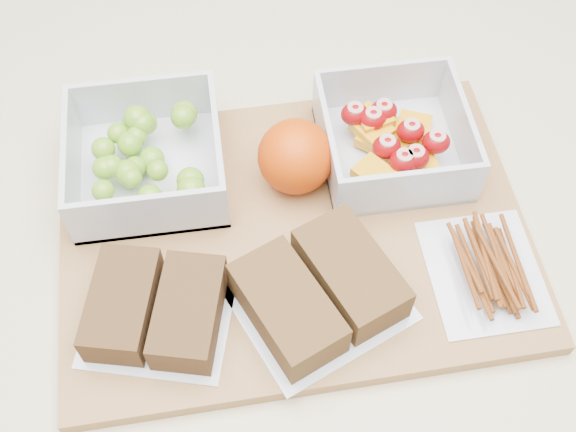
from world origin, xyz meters
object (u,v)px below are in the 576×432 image
Objects in this scene: pretzel_bag at (487,266)px; sandwich_bag_left at (156,309)px; orange at (296,157)px; fruit_container at (393,140)px; cutting_board at (294,233)px; sandwich_bag_center at (319,291)px; grape_container at (147,157)px.

sandwich_bag_left is at bearing -179.26° from pretzel_bag.
pretzel_bag is at bearing -39.55° from orange.
fruit_container is at bearing 110.87° from pretzel_bag.
cutting_board is 2.93× the size of sandwich_bag_left.
fruit_container reaches higher than cutting_board.
fruit_container reaches higher than sandwich_bag_center.
sandwich_bag_center is at bearing -1.55° from sandwich_bag_left.
pretzel_bag is at bearing 2.84° from sandwich_bag_center.
sandwich_bag_center is at bearing -89.59° from orange.
cutting_board is 0.15m from sandwich_bag_left.
grape_container is 1.19× the size of pretzel_bag.
fruit_container is 0.17m from sandwich_bag_center.
cutting_board is 6.00× the size of orange.
sandwich_bag_center reaches higher than cutting_board.
grape_container is 2.00× the size of orange.
grape_container is at bearing 90.46° from sandwich_bag_left.
orange is at bearing -170.23° from fruit_container.
pretzel_bag is (0.15, -0.12, -0.02)m from orange.
orange reaches higher than sandwich_bag_left.
sandwich_bag_center is at bearing -177.16° from pretzel_bag.
orange is at bearing 140.45° from pretzel_bag.
sandwich_bag_left reaches higher than cutting_board.
fruit_container is at bearing -2.20° from grape_container.
grape_container is at bearing 131.26° from sandwich_bag_center.
pretzel_bag is (0.15, 0.01, -0.01)m from sandwich_bag_center.
orange is (-0.10, -0.02, 0.01)m from fruit_container.
orange is 0.19m from pretzel_bag.
pretzel_bag is (0.28, 0.00, -0.01)m from sandwich_bag_left.
sandwich_bag_left is 0.14m from sandwich_bag_center.
fruit_container is 1.13× the size of pretzel_bag.
sandwich_bag_center is 1.44× the size of pretzel_bag.
grape_container reaches higher than pretzel_bag.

